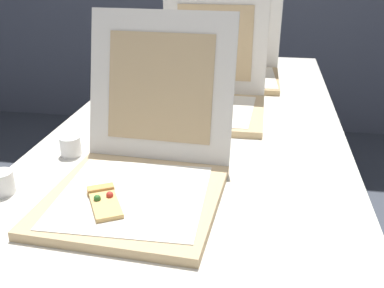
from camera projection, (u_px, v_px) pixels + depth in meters
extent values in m
cube|color=silver|center=(195.00, 143.00, 1.39)|extent=(0.93, 2.39, 0.03)
cylinder|color=#38383D|center=(159.00, 119.00, 2.60)|extent=(0.04, 0.04, 0.69)
cylinder|color=#38383D|center=(296.00, 127.00, 2.48)|extent=(0.04, 0.04, 0.69)
cube|color=tan|center=(133.00, 199.00, 1.02)|extent=(0.41, 0.41, 0.02)
cube|color=silver|center=(132.00, 195.00, 1.02)|extent=(0.34, 0.34, 0.00)
cube|color=white|center=(160.00, 86.00, 1.16)|extent=(0.39, 0.12, 0.38)
cube|color=tan|center=(160.00, 88.00, 1.15)|extent=(0.28, 0.09, 0.27)
cube|color=#E0B266|center=(105.00, 204.00, 0.97)|extent=(0.11, 0.14, 0.01)
cube|color=tan|center=(101.00, 190.00, 1.02)|extent=(0.06, 0.05, 0.02)
sphere|color=red|center=(110.00, 195.00, 0.99)|extent=(0.02, 0.02, 0.02)
sphere|color=#2D6628|center=(97.00, 198.00, 0.97)|extent=(0.02, 0.02, 0.02)
cube|color=tan|center=(208.00, 112.00, 1.57)|extent=(0.39, 0.39, 0.02)
cube|color=silver|center=(205.00, 109.00, 1.57)|extent=(0.35, 0.35, 0.00)
cube|color=white|center=(215.00, 43.00, 1.66)|extent=(0.39, 0.01, 0.39)
cube|color=tan|center=(215.00, 43.00, 1.66)|extent=(0.28, 0.01, 0.28)
cube|color=#E0B266|center=(203.00, 108.00, 1.55)|extent=(0.10, 0.13, 0.01)
cube|color=tan|center=(210.00, 103.00, 1.60)|extent=(0.08, 0.04, 0.02)
sphere|color=red|center=(207.00, 107.00, 1.54)|extent=(0.02, 0.02, 0.02)
sphere|color=red|center=(207.00, 107.00, 1.54)|extent=(0.02, 0.02, 0.02)
cube|color=tan|center=(234.00, 79.00, 1.97)|extent=(0.40, 0.40, 0.02)
cube|color=silver|center=(235.00, 76.00, 1.96)|extent=(0.38, 0.38, 0.00)
cube|color=white|center=(238.00, 27.00, 2.03)|extent=(0.39, 0.09, 0.38)
cube|color=tan|center=(238.00, 27.00, 2.03)|extent=(0.28, 0.06, 0.27)
cylinder|color=white|center=(2.00, 183.00, 1.06)|extent=(0.06, 0.06, 0.06)
cylinder|color=white|center=(148.00, 89.00, 1.77)|extent=(0.06, 0.06, 0.06)
cylinder|color=white|center=(71.00, 146.00, 1.26)|extent=(0.06, 0.06, 0.06)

